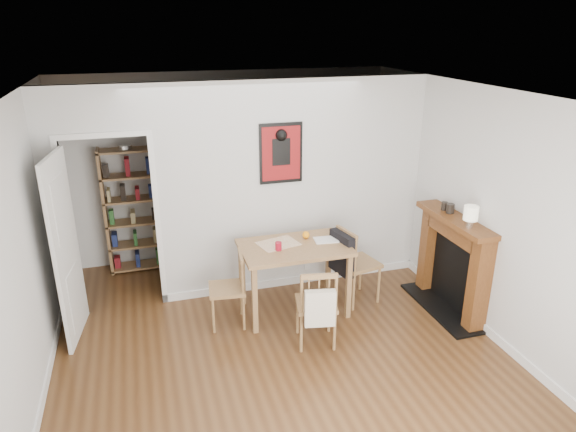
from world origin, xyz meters
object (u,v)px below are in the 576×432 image
object	(u,v)px
chair_front	(316,305)
orange_fruit	(306,235)
bookshelf	(132,211)
ceramic_jar_b	(445,206)
notebook	(326,240)
chair_right	(357,263)
chair_left	(227,290)
ceramic_jar_a	(450,209)
dining_table	(294,254)
fireplace	(454,261)
red_glass	(278,246)
mantel_lamp	(471,214)

from	to	relation	value
chair_front	orange_fruit	xyz separation A→B (m)	(0.17, 0.85, 0.42)
chair_front	orange_fruit	bearing A→B (deg)	78.92
bookshelf	ceramic_jar_b	size ratio (longest dim) A/B	17.86
chair_front	bookshelf	xyz separation A→B (m)	(-1.76, 2.37, 0.39)
notebook	ceramic_jar_b	size ratio (longest dim) A/B	2.81
chair_right	chair_front	xyz separation A→B (m)	(-0.76, -0.70, -0.04)
chair_left	bookshelf	size ratio (longest dim) A/B	0.50
chair_left	ceramic_jar_a	world-z (taller)	ceramic_jar_a
chair_right	chair_left	bearing A→B (deg)	-177.30
notebook	chair_right	bearing A→B (deg)	-3.09
dining_table	ceramic_jar_a	xyz separation A→B (m)	(1.74, -0.34, 0.48)
dining_table	bookshelf	world-z (taller)	bookshelf
fireplace	notebook	size ratio (longest dim) A/B	4.67
dining_table	chair_front	xyz separation A→B (m)	(0.03, -0.68, -0.28)
orange_fruit	notebook	world-z (taller)	orange_fruit
bookshelf	orange_fruit	distance (m)	2.45
red_glass	orange_fruit	xyz separation A→B (m)	(0.40, 0.23, -0.01)
dining_table	chair_front	size ratio (longest dim) A/B	1.37
chair_front	orange_fruit	world-z (taller)	orange_fruit
chair_right	orange_fruit	size ratio (longest dim) A/B	11.35
chair_right	red_glass	size ratio (longest dim) A/B	10.13
red_glass	fireplace	bearing A→B (deg)	-11.49
red_glass	ceramic_jar_a	distance (m)	2.00
chair_right	fireplace	size ratio (longest dim) A/B	0.77
red_glass	orange_fruit	distance (m)	0.46
red_glass	orange_fruit	world-z (taller)	red_glass
chair_right	dining_table	bearing A→B (deg)	-178.68
chair_front	ceramic_jar_a	world-z (taller)	ceramic_jar_a
dining_table	notebook	bearing A→B (deg)	5.70
chair_left	notebook	world-z (taller)	chair_left
orange_fruit	ceramic_jar_b	size ratio (longest dim) A/B	0.89
ceramic_jar_a	chair_right	bearing A→B (deg)	159.70
red_glass	ceramic_jar_b	distance (m)	1.98
bookshelf	ceramic_jar_a	world-z (taller)	bookshelf
red_glass	notebook	size ratio (longest dim) A/B	0.35
chair_left	notebook	distance (m)	1.26
orange_fruit	notebook	bearing A→B (deg)	-31.84
notebook	ceramic_jar_b	distance (m)	1.42
dining_table	chair_right	xyz separation A→B (m)	(0.79, 0.02, -0.24)
dining_table	orange_fruit	xyz separation A→B (m)	(0.19, 0.16, 0.14)
dining_table	fireplace	bearing A→B (deg)	-14.70
mantel_lamp	ceramic_jar_a	size ratio (longest dim) A/B	2.19
chair_right	chair_front	distance (m)	1.03
chair_right	red_glass	distance (m)	1.06
chair_front	red_glass	bearing A→B (deg)	110.39
fireplace	orange_fruit	xyz separation A→B (m)	(-1.59, 0.63, 0.26)
chair_left	bookshelf	distance (m)	2.02
chair_left	orange_fruit	distance (m)	1.11
chair_right	red_glass	world-z (taller)	chair_right
dining_table	bookshelf	xyz separation A→B (m)	(-1.74, 1.68, 0.11)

